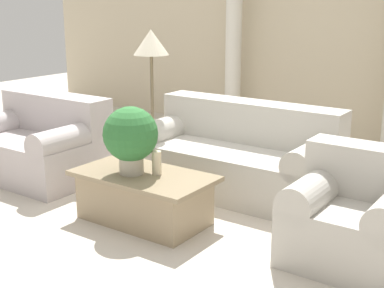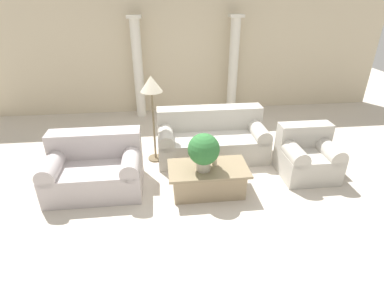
# 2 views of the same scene
# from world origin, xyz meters

# --- Properties ---
(ground_plane) EXTENTS (16.00, 16.00, 0.00)m
(ground_plane) POSITION_xyz_m (0.00, 0.00, 0.00)
(ground_plane) COLOR beige
(wall_back) EXTENTS (10.00, 0.06, 3.20)m
(wall_back) POSITION_xyz_m (0.00, 3.39, 1.60)
(wall_back) COLOR beige
(wall_back) RESTS_ON ground_plane
(sofa_long) EXTENTS (1.97, 0.94, 0.87)m
(sofa_long) POSITION_xyz_m (0.23, 0.86, 0.35)
(sofa_long) COLOR #B7B2A8
(sofa_long) RESTS_ON ground_plane
(loveseat) EXTENTS (1.42, 0.94, 0.87)m
(loveseat) POSITION_xyz_m (-1.73, 0.01, 0.36)
(loveseat) COLOR #B7ADAE
(loveseat) RESTS_ON ground_plane
(coffee_table) EXTENTS (1.21, 0.66, 0.43)m
(coffee_table) POSITION_xyz_m (-0.01, -0.30, 0.22)
(coffee_table) COLOR #998466
(coffee_table) RESTS_ON ground_plane
(potted_plant) EXTENTS (0.46, 0.46, 0.58)m
(potted_plant) POSITION_xyz_m (-0.09, -0.36, 0.76)
(potted_plant) COLOR #B2A893
(potted_plant) RESTS_ON coffee_table
(pillar_candle) EXTENTS (0.08, 0.08, 0.20)m
(pillar_candle) POSITION_xyz_m (0.09, -0.25, 0.53)
(pillar_candle) COLOR beige
(pillar_candle) RESTS_ON coffee_table
(floor_lamp) EXTENTS (0.38, 0.38, 1.56)m
(floor_lamp) POSITION_xyz_m (-0.81, 0.81, 1.32)
(floor_lamp) COLOR brown
(floor_lamp) RESTS_ON ground_plane
(column_left) EXTENTS (0.32, 0.32, 2.33)m
(column_left) POSITION_xyz_m (-1.15, 3.06, 1.19)
(column_left) COLOR silver
(column_left) RESTS_ON ground_plane
(armchair) EXTENTS (0.88, 0.79, 0.83)m
(armchair) POSITION_xyz_m (1.71, 0.02, 0.36)
(armchair) COLOR #B7B2A8
(armchair) RESTS_ON ground_plane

